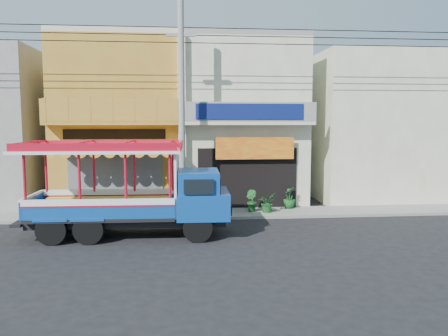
% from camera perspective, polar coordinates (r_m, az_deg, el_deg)
% --- Properties ---
extents(ground, '(90.00, 90.00, 0.00)m').
position_cam_1_polar(ground, '(15.49, -1.70, -9.29)').
color(ground, black).
rests_on(ground, ground).
extents(sidewalk, '(30.00, 2.00, 0.12)m').
position_cam_1_polar(sidewalk, '(19.36, -2.43, -5.99)').
color(sidewalk, slate).
rests_on(sidewalk, ground).
extents(shophouse_left, '(6.00, 7.50, 8.24)m').
position_cam_1_polar(shophouse_left, '(23.08, -12.98, 5.92)').
color(shophouse_left, '#AC7526').
rests_on(shophouse_left, ground).
extents(shophouse_right, '(6.00, 6.75, 8.24)m').
position_cam_1_polar(shophouse_right, '(23.06, 2.04, 6.07)').
color(shophouse_right, beige).
rests_on(shophouse_right, ground).
extents(party_pilaster, '(0.35, 0.30, 8.00)m').
position_cam_1_polar(party_pilaster, '(19.76, -5.51, 5.74)').
color(party_pilaster, beige).
rests_on(party_pilaster, ground).
extents(filler_building_right, '(6.00, 6.00, 7.60)m').
position_cam_1_polar(filler_building_right, '(24.96, 18.25, 5.06)').
color(filler_building_right, beige).
rests_on(filler_building_right, ground).
extents(utility_pole, '(28.00, 0.26, 9.00)m').
position_cam_1_polar(utility_pole, '(18.24, -5.10, 8.96)').
color(utility_pole, gray).
rests_on(utility_pole, ground).
extents(songthaew_truck, '(7.35, 2.61, 3.41)m').
position_cam_1_polar(songthaew_truck, '(15.86, -10.54, -2.95)').
color(songthaew_truck, black).
rests_on(songthaew_truck, ground).
extents(green_sign, '(0.60, 0.34, 0.91)m').
position_cam_1_polar(green_sign, '(19.90, -18.87, -4.69)').
color(green_sign, black).
rests_on(green_sign, sidewalk).
extents(potted_plant_a, '(1.01, 1.04, 0.88)m').
position_cam_1_polar(potted_plant_a, '(19.43, 5.61, -4.47)').
color(potted_plant_a, '#164E1D').
rests_on(potted_plant_a, sidewalk).
extents(potted_plant_b, '(0.61, 0.66, 0.96)m').
position_cam_1_polar(potted_plant_b, '(19.50, 3.58, -4.29)').
color(potted_plant_b, '#164E1D').
rests_on(potted_plant_b, sidewalk).
extents(potted_plant_c, '(0.69, 0.69, 0.99)m').
position_cam_1_polar(potted_plant_c, '(20.41, 8.53, -3.84)').
color(potted_plant_c, '#164E1D').
rests_on(potted_plant_c, sidewalk).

